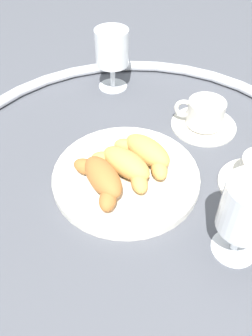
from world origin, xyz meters
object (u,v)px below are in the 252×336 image
croissant_large (146,152)px  croissant_small (125,165)px  juice_glass_right (112,51)px  coffee_cup_far (204,116)px  juice_glass_left (248,210)px  croissant_extra (101,178)px  pastry_plate (126,176)px

croissant_large → croissant_small: same height
croissant_large → juice_glass_right: bearing=-0.3°
croissant_small → juice_glass_right: (0.31, -0.05, 0.05)m
croissant_large → croissant_small: (-0.02, 0.04, 0.00)m
coffee_cup_far → juice_glass_left: size_ratio=0.97×
juice_glass_left → croissant_large: bearing=22.3°
croissant_large → juice_glass_right: juice_glass_right is taller
croissant_large → croissant_small: 0.05m
croissant_extra → coffee_cup_far: (0.14, -0.24, -0.01)m
croissant_extra → pastry_plate: bearing=-64.3°
croissant_large → croissant_extra: size_ratio=0.92×
pastry_plate → croissant_large: croissant_large is taller
juice_glass_left → coffee_cup_far: bearing=-13.7°
pastry_plate → croissant_small: croissant_small is taller
croissant_small → juice_glass_right: juice_glass_right is taller
juice_glass_left → croissant_extra: bearing=47.9°
croissant_extra → juice_glass_left: bearing=-132.1°
pastry_plate → croissant_extra: (-0.02, 0.05, 0.03)m
pastry_plate → juice_glass_left: size_ratio=1.87×
juice_glass_left → juice_glass_right: size_ratio=1.00×
croissant_small → juice_glass_right: size_ratio=0.86×
croissant_small → croissant_extra: 0.05m
croissant_large → coffee_cup_far: 0.18m
pastry_plate → coffee_cup_far: coffee_cup_far is taller
coffee_cup_far → croissant_extra: bearing=119.3°
coffee_cup_far → pastry_plate: bearing=120.2°
croissant_large → juice_glass_left: size_ratio=0.87×
croissant_small → coffee_cup_far: (0.11, -0.20, -0.01)m
pastry_plate → croissant_large: (0.02, -0.04, 0.03)m
pastry_plate → croissant_small: (-0.00, 0.00, 0.03)m
croissant_extra → croissant_small: bearing=-64.7°
croissant_small → juice_glass_right: bearing=-8.4°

